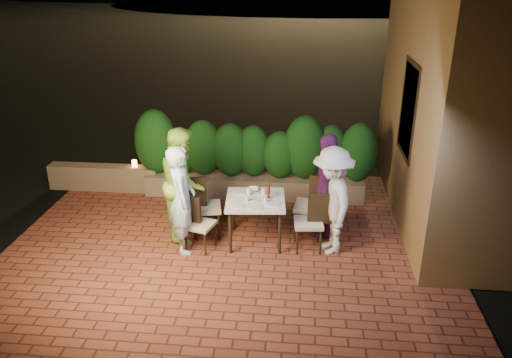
# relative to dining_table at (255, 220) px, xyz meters

# --- Properties ---
(ground) EXTENTS (400.00, 400.00, 0.00)m
(ground) POSITION_rel_dining_table_xyz_m (-0.41, -0.53, -0.40)
(ground) COLOR black
(ground) RESTS_ON ground
(terrace_floor) EXTENTS (7.00, 6.00, 0.15)m
(terrace_floor) POSITION_rel_dining_table_xyz_m (-0.41, -0.03, -0.45)
(terrace_floor) COLOR brown
(terrace_floor) RESTS_ON ground
(building_wall) EXTENTS (1.60, 5.00, 5.00)m
(building_wall) POSITION_rel_dining_table_xyz_m (3.19, 1.47, 2.12)
(building_wall) COLOR olive
(building_wall) RESTS_ON ground
(window_pane) EXTENTS (0.08, 1.00, 1.40)m
(window_pane) POSITION_rel_dining_table_xyz_m (2.41, 0.97, 1.62)
(window_pane) COLOR black
(window_pane) RESTS_ON building_wall
(window_frame) EXTENTS (0.06, 1.15, 1.55)m
(window_frame) POSITION_rel_dining_table_xyz_m (2.40, 0.97, 1.62)
(window_frame) COLOR black
(window_frame) RESTS_ON building_wall
(planter) EXTENTS (4.20, 0.55, 0.40)m
(planter) POSITION_rel_dining_table_xyz_m (-0.21, 1.77, -0.17)
(planter) COLOR brown
(planter) RESTS_ON ground
(hedge) EXTENTS (4.00, 0.70, 1.10)m
(hedge) POSITION_rel_dining_table_xyz_m (-0.21, 1.77, 0.57)
(hedge) COLOR #113B10
(hedge) RESTS_ON planter
(parapet) EXTENTS (2.20, 0.30, 0.50)m
(parapet) POSITION_rel_dining_table_xyz_m (-3.21, 1.77, -0.12)
(parapet) COLOR brown
(parapet) RESTS_ON ground
(hill) EXTENTS (52.00, 40.00, 22.00)m
(hill) POSITION_rel_dining_table_xyz_m (1.59, 59.47, -4.38)
(hill) COLOR black
(hill) RESTS_ON ground
(dining_table) EXTENTS (0.99, 0.99, 0.75)m
(dining_table) POSITION_rel_dining_table_xyz_m (0.00, 0.00, 0.00)
(dining_table) COLOR white
(dining_table) RESTS_ON ground
(plate_nw) EXTENTS (0.20, 0.20, 0.01)m
(plate_nw) POSITION_rel_dining_table_xyz_m (-0.24, -0.27, 0.38)
(plate_nw) COLOR white
(plate_nw) RESTS_ON dining_table
(plate_sw) EXTENTS (0.24, 0.24, 0.01)m
(plate_sw) POSITION_rel_dining_table_xyz_m (-0.28, 0.23, 0.38)
(plate_sw) COLOR white
(plate_sw) RESTS_ON dining_table
(plate_ne) EXTENTS (0.24, 0.24, 0.01)m
(plate_ne) POSITION_rel_dining_table_xyz_m (0.28, -0.16, 0.38)
(plate_ne) COLOR white
(plate_ne) RESTS_ON dining_table
(plate_se) EXTENTS (0.22, 0.22, 0.01)m
(plate_se) POSITION_rel_dining_table_xyz_m (0.23, 0.25, 0.38)
(plate_se) COLOR white
(plate_se) RESTS_ON dining_table
(plate_centre) EXTENTS (0.20, 0.20, 0.01)m
(plate_centre) POSITION_rel_dining_table_xyz_m (-0.04, -0.02, 0.38)
(plate_centre) COLOR white
(plate_centre) RESTS_ON dining_table
(plate_front) EXTENTS (0.23, 0.23, 0.01)m
(plate_front) POSITION_rel_dining_table_xyz_m (0.04, -0.32, 0.38)
(plate_front) COLOR white
(plate_front) RESTS_ON dining_table
(glass_nw) EXTENTS (0.06, 0.06, 0.11)m
(glass_nw) POSITION_rel_dining_table_xyz_m (-0.12, -0.12, 0.43)
(glass_nw) COLOR silver
(glass_nw) RESTS_ON dining_table
(glass_sw) EXTENTS (0.07, 0.07, 0.12)m
(glass_sw) POSITION_rel_dining_table_xyz_m (-0.12, 0.15, 0.44)
(glass_sw) COLOR silver
(glass_sw) RESTS_ON dining_table
(glass_ne) EXTENTS (0.06, 0.06, 0.10)m
(glass_ne) POSITION_rel_dining_table_xyz_m (0.17, -0.12, 0.42)
(glass_ne) COLOR silver
(glass_ne) RESTS_ON dining_table
(glass_se) EXTENTS (0.07, 0.07, 0.12)m
(glass_se) POSITION_rel_dining_table_xyz_m (0.12, 0.17, 0.43)
(glass_se) COLOR silver
(glass_se) RESTS_ON dining_table
(beer_bottle) EXTENTS (0.05, 0.05, 0.28)m
(beer_bottle) POSITION_rel_dining_table_xyz_m (0.20, 0.05, 0.52)
(beer_bottle) COLOR #4A230C
(beer_bottle) RESTS_ON dining_table
(bowl) EXTENTS (0.20, 0.20, 0.05)m
(bowl) POSITION_rel_dining_table_xyz_m (-0.07, 0.32, 0.40)
(bowl) COLOR white
(bowl) RESTS_ON dining_table
(chair_left_front) EXTENTS (0.51, 0.51, 0.88)m
(chair_left_front) POSITION_rel_dining_table_xyz_m (-0.83, -0.32, 0.07)
(chair_left_front) COLOR black
(chair_left_front) RESTS_ON ground
(chair_left_back) EXTENTS (0.56, 0.56, 1.03)m
(chair_left_back) POSITION_rel_dining_table_xyz_m (-0.83, 0.16, 0.14)
(chair_left_back) COLOR black
(chair_left_back) RESTS_ON ground
(chair_right_front) EXTENTS (0.48, 0.48, 0.95)m
(chair_right_front) POSITION_rel_dining_table_xyz_m (0.84, -0.15, 0.10)
(chair_right_front) COLOR black
(chair_right_front) RESTS_ON ground
(chair_right_back) EXTENTS (0.54, 0.54, 1.05)m
(chair_right_back) POSITION_rel_dining_table_xyz_m (0.86, 0.35, 0.15)
(chair_right_back) COLOR black
(chair_right_back) RESTS_ON ground
(diner_blue) EXTENTS (0.57, 0.71, 1.72)m
(diner_blue) POSITION_rel_dining_table_xyz_m (-1.08, -0.37, 0.48)
(diner_blue) COLOR #C2E3F9
(diner_blue) RESTS_ON ground
(diner_green) EXTENTS (0.86, 1.01, 1.84)m
(diner_green) POSITION_rel_dining_table_xyz_m (-1.18, 0.15, 0.54)
(diner_green) COLOR #99D843
(diner_green) RESTS_ON ground
(diner_white) EXTENTS (0.84, 1.21, 1.70)m
(diner_white) POSITION_rel_dining_table_xyz_m (1.18, -0.17, 0.48)
(diner_white) COLOR silver
(diner_white) RESTS_ON ground
(diner_purple) EXTENTS (0.57, 1.08, 1.75)m
(diner_purple) POSITION_rel_dining_table_xyz_m (1.12, 0.37, 0.50)
(diner_purple) COLOR #5F2165
(diner_purple) RESTS_ON ground
(parapet_lamp) EXTENTS (0.10, 0.10, 0.14)m
(parapet_lamp) POSITION_rel_dining_table_xyz_m (-2.56, 1.77, 0.20)
(parapet_lamp) COLOR orange
(parapet_lamp) RESTS_ON parapet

